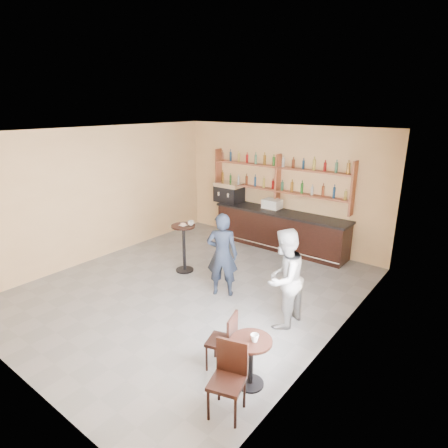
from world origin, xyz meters
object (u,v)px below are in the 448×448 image
Objects in this scene: bar_counter at (280,230)px; patron_second at (284,278)px; pedestal_table at (184,248)px; man_main at (222,255)px; chair_west at (221,340)px; espresso_machine at (229,192)px; chair_south at (227,382)px; pastry_case at (272,205)px; cafe_table at (251,362)px.

bar_counter is 2.12× the size of patron_second.
pedestal_table is 1.44m from man_main.
patron_second is (1.88, -3.19, 0.37)m from bar_counter.
espresso_machine is at bearing -161.06° from chair_west.
chair_south is at bearing 13.00° from patron_second.
chair_west is (2.73, -2.10, -0.11)m from pedestal_table.
patron_second is at bearing -38.32° from espresso_machine.
patron_second is (1.50, -0.23, 0.02)m from man_main.
chair_west is at bearing 115.94° from chair_south.
patron_second reaches higher than bar_counter.
pastry_case is at bearing -144.94° from patron_second.
man_main reaches higher than bar_counter.
espresso_machine is at bearing 129.83° from cafe_table.
patron_second is (-0.41, 1.58, 0.52)m from cafe_table.
pedestal_table is at bearing -71.65° from espresso_machine.
chair_west is 0.50× the size of patron_second.
bar_counter is 5.86m from chair_south.
pastry_case is 5.47m from cafe_table.
bar_counter is 3.72m from patron_second.
patron_second reaches higher than pastry_case.
bar_counter is at bearing -148.36° from patron_second.
bar_counter is 3.01m from man_main.
pedestal_table reaches higher than bar_counter.
chair_west is (1.73, -4.72, -0.06)m from bar_counter.
cafe_table is (1.91, -1.81, -0.50)m from man_main.
pedestal_table is at bearing -110.82° from bar_counter.
bar_counter is at bearing -112.03° from man_main.
espresso_machine reaches higher than pedestal_table.
bar_counter is 2.18× the size of man_main.
patron_second reaches higher than chair_south.
man_main is (1.37, -0.34, 0.30)m from pedestal_table.
bar_counter is at bearing 3.43° from espresso_machine.
pastry_case is at bearing -107.03° from man_main.
cafe_table is (2.55, -4.77, -0.79)m from pastry_case.
chair_south reaches higher than cafe_table.
chair_south is (0.05, -0.60, 0.11)m from cafe_table.
patron_second reaches higher than man_main.
pastry_case is at bearing 74.42° from pedestal_table.
bar_counter is 2.81m from pedestal_table.
pastry_case is 5.18m from chair_west.
patron_second is (0.14, 1.53, 0.44)m from chair_west.
bar_counter reaches higher than cafe_table.
cafe_table is (3.98, -4.77, -0.93)m from espresso_machine.
pedestal_table is 1.55× the size of cafe_table.
cafe_table is 0.56m from chair_west.
espresso_machine is 1.09× the size of cafe_table.
chair_west is at bearing -68.74° from pastry_case.
man_main is 0.98× the size of patron_second.
chair_west is 0.93× the size of chair_south.
pedestal_table is (-1.00, -2.63, 0.05)m from bar_counter.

